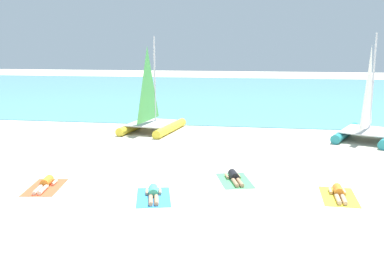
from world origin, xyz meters
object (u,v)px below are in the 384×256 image
Objects in this scene: sailboat_teal at (367,125)px; sunbather_leftmost at (46,183)px; towel_rightmost at (339,197)px; towel_center_left at (154,197)px; towel_leftmost at (45,187)px; towel_center_right at (235,181)px; sunbather_center_right at (234,177)px; sunbather_rightmost at (339,192)px; sunbather_center_left at (153,193)px; sailboat_yellow at (152,118)px.

sailboat_teal is 3.56× the size of sunbather_leftmost.
sunbather_leftmost is 10.08m from towel_rightmost.
sunbather_leftmost is at bearing 174.06° from towel_center_left.
towel_leftmost and towel_center_left have the same top height.
towel_center_left is at bearing -139.12° from towel_center_right.
sunbather_center_right is 0.99× the size of sunbather_rightmost.
towel_rightmost is (3.50, -1.16, 0.00)m from towel_center_right.
sailboat_teal reaches higher than towel_rightmost.
sunbather_center_right is at bearing 41.91° from towel_center_left.
sunbather_leftmost is at bearing 160.42° from sunbather_center_left.
sunbather_rightmost is (3.51, -1.09, 0.13)m from towel_center_right.
towel_center_left and towel_center_right have the same top height.
sailboat_teal is 1.02× the size of sailboat_yellow.
sunbather_leftmost reaches higher than towel_rightmost.
sunbather_center_left is at bearing -155.33° from sunbather_center_right.
sunbather_rightmost is (-2.94, -9.17, -0.70)m from sailboat_teal.
sailboat_yellow is 13.07m from sunbather_rightmost.
towel_center_left is at bearing -5.03° from towel_leftmost.
towel_leftmost is 1.00× the size of towel_center_right.
sailboat_yellow is 13.13m from towel_rightmost.
sailboat_yellow reaches higher than sunbather_center_left.
towel_center_left is at bearing -90.00° from sunbather_center_left.
towel_rightmost is (6.05, 0.96, -0.13)m from sunbather_center_left.
sunbather_center_right is at bearing 26.36° from sunbather_center_left.
towel_leftmost is at bearing -174.39° from sunbather_rightmost.
sunbather_rightmost reaches higher than towel_leftmost.
towel_center_left is at bearing -170.32° from towel_rightmost.
sunbather_center_left is at bearing -4.13° from towel_leftmost.
sunbather_leftmost is 6.79m from towel_center_right.
towel_leftmost is 4.03m from towel_center_left.
sunbather_center_left reaches higher than towel_rightmost.
sunbather_center_right reaches higher than towel_rightmost.
sailboat_teal is 11.81m from sailboat_yellow.
sunbather_center_left is 6.13m from towel_rightmost.
sunbather_center_left is at bearing -66.13° from sailboat_yellow.
sunbather_center_left and sunbather_center_right have the same top height.
sailboat_teal is 13.62m from sunbather_center_left.
towel_center_left is at bearing -154.32° from sunbather_center_right.
sunbather_rightmost reaches higher than towel_rightmost.
sailboat_teal is at bearing 37.34° from towel_leftmost.
towel_rightmost is (-2.94, -9.24, -0.83)m from sailboat_teal.
sunbather_center_left is 3.32m from towel_center_right.
sunbather_rightmost is at bearing 88.62° from towel_rightmost.
towel_center_right is at bearing 164.05° from sunbather_rightmost.
sunbather_rightmost reaches higher than towel_center_left.
sailboat_teal is at bearing 72.33° from towel_rightmost.
towel_rightmost is at bearing -35.40° from sunbather_center_right.
towel_leftmost is at bearing 161.35° from sunbather_center_left.
sailboat_yellow is 11.01m from sunbather_center_left.
sunbather_leftmost is 0.82× the size of towel_rightmost.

